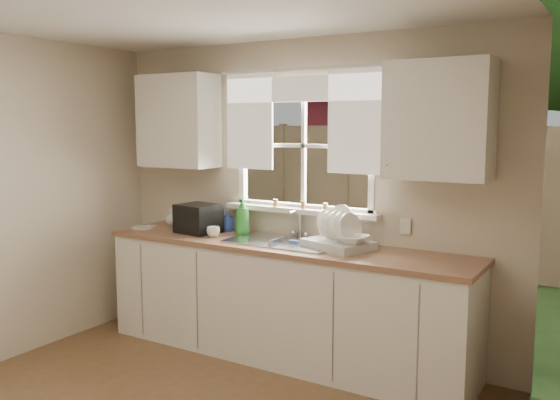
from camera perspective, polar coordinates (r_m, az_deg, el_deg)
The scene contains 19 objects.
room_walls at distance 3.20m, azimuth -16.27°, elevation -3.60°, with size 3.62×4.02×2.50m.
window at distance 4.79m, azimuth 2.19°, elevation 3.26°, with size 1.38×0.16×1.06m.
curtains at distance 4.74m, azimuth 1.91°, elevation 8.63°, with size 1.50×0.03×0.81m.
base_cabinets at distance 4.71m, azimuth 0.19°, elevation -9.84°, with size 3.00×0.62×0.87m, color silver.
countertop at distance 4.60m, azimuth 0.20°, elevation -4.41°, with size 3.04×0.65×0.04m, color #8B6045.
upper_cabinet_left at distance 5.30m, azimuth -9.75°, elevation 7.49°, with size 0.70×0.33×0.80m, color silver.
upper_cabinet_right at distance 4.17m, azimuth 15.05°, elevation 7.41°, with size 0.70×0.33×0.80m, color silver.
wall_outlet at distance 4.46m, azimuth 11.98°, elevation -2.45°, with size 0.08×0.01×0.12m, color beige.
sill_jars at distance 4.76m, azimuth 2.03°, elevation -0.47°, with size 0.50×0.04×0.06m.
backyard at distance 10.85m, azimuth 22.60°, elevation 15.47°, with size 20.00×10.00×6.13m.
sink at distance 4.64m, azimuth 0.40°, elevation -4.97°, with size 0.88×0.52×0.40m.
dish_rack at distance 4.41m, azimuth 5.68°, elevation -3.70°, with size 0.56×0.49×0.31m.
bowl at distance 4.31m, azimuth 6.97°, elevation -3.76°, with size 0.23×0.23×0.06m, color white.
soap_bottle_a at distance 4.92m, azimuth -3.64°, elevation -1.56°, with size 0.12×0.12×0.31m, color green.
soap_bottle_b at distance 5.10m, azimuth -5.10°, elevation -1.95°, with size 0.09×0.09×0.19m, color #304EB6.
soap_bottle_c at distance 5.48m, azimuth -10.37°, elevation -1.61°, with size 0.12×0.12×0.15m, color beige.
saucer at distance 5.39m, azimuth -13.03°, elevation -2.57°, with size 0.21×0.21×0.01m, color silver.
cup at distance 4.86m, azimuth -6.44°, elevation -3.07°, with size 0.11×0.11×0.08m, color white.
black_appliance at distance 5.06m, azimuth -7.86°, elevation -1.77°, with size 0.33×0.29×0.24m, color black.
Camera 1 is at (2.33, -2.17, 1.83)m, focal length 38.00 mm.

